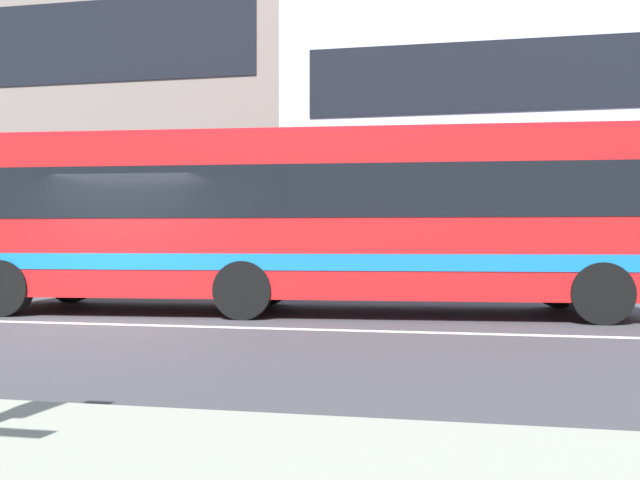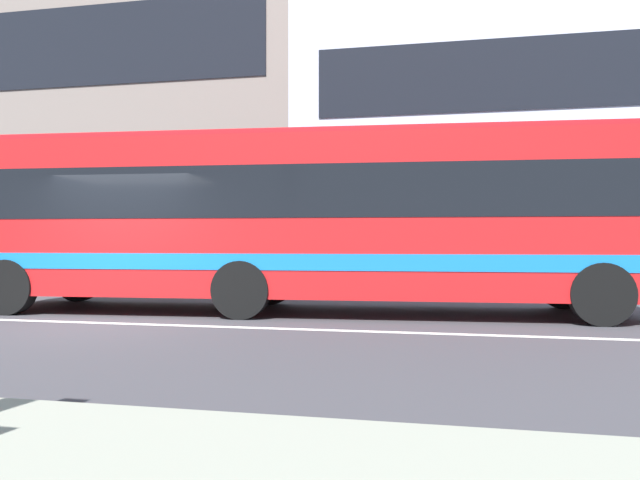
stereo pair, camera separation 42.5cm
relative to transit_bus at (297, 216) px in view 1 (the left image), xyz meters
name	(u,v)px [view 1 (the left image)]	position (x,y,z in m)	size (l,w,h in m)	color
ground_plane	(98,324)	(-2.81, -2.19, -1.81)	(160.00, 160.00, 0.00)	#3B3A3F
lane_centre_line	(98,324)	(-2.81, -2.19, -1.80)	(60.00, 0.16, 0.01)	silver
apartment_block_left	(101,112)	(-11.63, 13.44, 5.15)	(18.75, 11.26, 13.92)	gray
apartment_block_right	(639,131)	(10.35, 13.44, 3.62)	(25.21, 11.26, 10.86)	silver
transit_bus	(297,216)	(0.00, 0.00, 0.00)	(12.33, 3.43, 3.28)	red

